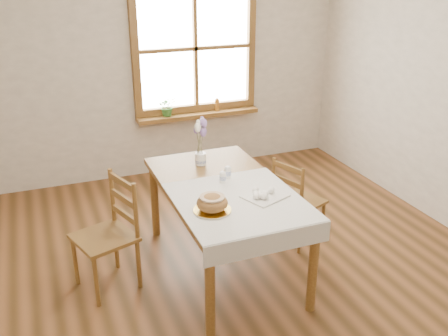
# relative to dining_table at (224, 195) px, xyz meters

# --- Properties ---
(ground) EXTENTS (5.00, 5.00, 0.00)m
(ground) POSITION_rel_dining_table_xyz_m (0.00, -0.30, -0.66)
(ground) COLOR brown
(ground) RESTS_ON ground
(room_walls) EXTENTS (4.60, 5.10, 2.65)m
(room_walls) POSITION_rel_dining_table_xyz_m (0.00, -0.30, 1.04)
(room_walls) COLOR silver
(room_walls) RESTS_ON ground
(window) EXTENTS (1.46, 0.08, 1.46)m
(window) POSITION_rel_dining_table_xyz_m (0.50, 2.17, 0.79)
(window) COLOR olive
(window) RESTS_ON ground
(window_sill) EXTENTS (1.46, 0.20, 0.05)m
(window_sill) POSITION_rel_dining_table_xyz_m (0.50, 2.10, 0.03)
(window_sill) COLOR olive
(window_sill) RESTS_ON ground
(dining_table) EXTENTS (0.90, 1.60, 0.75)m
(dining_table) POSITION_rel_dining_table_xyz_m (0.00, 0.00, 0.00)
(dining_table) COLOR olive
(dining_table) RESTS_ON ground
(table_linen) EXTENTS (0.91, 0.99, 0.01)m
(table_linen) POSITION_rel_dining_table_xyz_m (0.00, -0.30, 0.09)
(table_linen) COLOR silver
(table_linen) RESTS_ON dining_table
(chair_left) EXTENTS (0.55, 0.53, 0.89)m
(chair_left) POSITION_rel_dining_table_xyz_m (-0.94, 0.10, -0.22)
(chair_left) COLOR olive
(chair_left) RESTS_ON ground
(chair_right) EXTENTS (0.50, 0.49, 0.81)m
(chair_right) POSITION_rel_dining_table_xyz_m (0.79, 0.17, -0.26)
(chair_right) COLOR olive
(chair_right) RESTS_ON ground
(bread_plate) EXTENTS (0.33, 0.33, 0.01)m
(bread_plate) POSITION_rel_dining_table_xyz_m (-0.24, -0.39, 0.10)
(bread_plate) COLOR white
(bread_plate) RESTS_ON table_linen
(bread_loaf) EXTENTS (0.22, 0.22, 0.12)m
(bread_loaf) POSITION_rel_dining_table_xyz_m (-0.24, -0.39, 0.17)
(bread_loaf) COLOR brown
(bread_loaf) RESTS_ON bread_plate
(egg_napkin) EXTENTS (0.37, 0.34, 0.01)m
(egg_napkin) POSITION_rel_dining_table_xyz_m (0.20, -0.31, 0.10)
(egg_napkin) COLOR silver
(egg_napkin) RESTS_ON table_linen
(eggs) EXTENTS (0.29, 0.27, 0.05)m
(eggs) POSITION_rel_dining_table_xyz_m (0.20, -0.31, 0.13)
(eggs) COLOR white
(eggs) RESTS_ON egg_napkin
(salt_shaker) EXTENTS (0.06, 0.06, 0.10)m
(salt_shaker) POSITION_rel_dining_table_xyz_m (0.00, 0.04, 0.14)
(salt_shaker) COLOR white
(salt_shaker) RESTS_ON table_linen
(pepper_shaker) EXTENTS (0.06, 0.06, 0.11)m
(pepper_shaker) POSITION_rel_dining_table_xyz_m (0.08, 0.11, 0.15)
(pepper_shaker) COLOR white
(pepper_shaker) RESTS_ON table_linen
(flower_vase) EXTENTS (0.12, 0.12, 0.10)m
(flower_vase) POSITION_rel_dining_table_xyz_m (-0.03, 0.46, 0.14)
(flower_vase) COLOR white
(flower_vase) RESTS_ON dining_table
(lavender_bouquet) EXTENTS (0.17, 0.17, 0.31)m
(lavender_bouquet) POSITION_rel_dining_table_xyz_m (-0.03, 0.46, 0.34)
(lavender_bouquet) COLOR #7C5EA6
(lavender_bouquet) RESTS_ON flower_vase
(potted_plant) EXTENTS (0.22, 0.24, 0.17)m
(potted_plant) POSITION_rel_dining_table_xyz_m (0.13, 2.10, 0.14)
(potted_plant) COLOR #37732E
(potted_plant) RESTS_ON window_sill
(amber_bottle) EXTENTS (0.06, 0.06, 0.15)m
(amber_bottle) POSITION_rel_dining_table_xyz_m (0.74, 2.10, 0.13)
(amber_bottle) COLOR #B56F21
(amber_bottle) RESTS_ON window_sill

